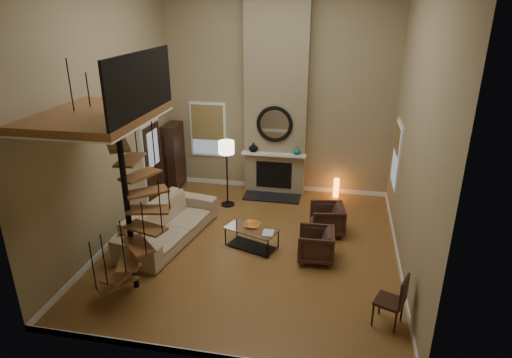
% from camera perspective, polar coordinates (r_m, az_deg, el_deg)
% --- Properties ---
extents(ground, '(6.00, 6.50, 0.01)m').
position_cam_1_polar(ground, '(9.51, -0.47, -8.77)').
color(ground, olive).
rests_on(ground, ground).
extents(back_wall, '(6.00, 0.02, 5.50)m').
position_cam_1_polar(back_wall, '(11.57, 2.80, 11.45)').
color(back_wall, '#9B8C64').
rests_on(back_wall, ground).
extents(front_wall, '(6.00, 0.02, 5.50)m').
position_cam_1_polar(front_wall, '(5.46, -7.46, -0.90)').
color(front_wall, '#9B8C64').
rests_on(front_wall, ground).
extents(left_wall, '(0.02, 6.50, 5.50)m').
position_cam_1_polar(left_wall, '(9.50, -18.74, 8.01)').
color(left_wall, '#9B8C64').
rests_on(left_wall, ground).
extents(right_wall, '(0.02, 6.50, 5.50)m').
position_cam_1_polar(right_wall, '(8.38, 20.11, 6.08)').
color(right_wall, '#9B8C64').
rests_on(right_wall, ground).
extents(baseboard_back, '(6.00, 0.02, 0.12)m').
position_cam_1_polar(baseboard_back, '(12.33, 2.56, -0.94)').
color(baseboard_back, white).
rests_on(baseboard_back, ground).
extents(baseboard_front, '(6.00, 0.02, 0.12)m').
position_cam_1_polar(baseboard_front, '(6.96, -6.27, -21.75)').
color(baseboard_front, white).
rests_on(baseboard_front, ground).
extents(baseboard_left, '(0.02, 6.50, 0.12)m').
position_cam_1_polar(baseboard_left, '(10.42, -16.90, -6.46)').
color(baseboard_left, white).
rests_on(baseboard_left, ground).
extents(baseboard_right, '(0.02, 6.50, 0.12)m').
position_cam_1_polar(baseboard_right, '(9.42, 17.92, -9.82)').
color(baseboard_right, white).
rests_on(baseboard_right, ground).
extents(chimney_breast, '(1.60, 0.38, 5.50)m').
position_cam_1_polar(chimney_breast, '(11.38, 2.65, 11.28)').
color(chimney_breast, '#897B59').
rests_on(chimney_breast, ground).
extents(hearth, '(1.50, 0.60, 0.04)m').
position_cam_1_polar(hearth, '(11.74, 2.06, -2.37)').
color(hearth, black).
rests_on(hearth, ground).
extents(firebox, '(0.95, 0.02, 0.72)m').
position_cam_1_polar(firebox, '(11.80, 2.32, 0.55)').
color(firebox, black).
rests_on(firebox, chimney_breast).
extents(mantel, '(1.70, 0.18, 0.06)m').
position_cam_1_polar(mantel, '(11.52, 2.30, 3.19)').
color(mantel, white).
rests_on(mantel, chimney_breast).
extents(mirror_frame, '(0.94, 0.10, 0.94)m').
position_cam_1_polar(mirror_frame, '(11.35, 2.41, 7.11)').
color(mirror_frame, black).
rests_on(mirror_frame, chimney_breast).
extents(mirror_disc, '(0.80, 0.01, 0.80)m').
position_cam_1_polar(mirror_disc, '(11.36, 2.42, 7.12)').
color(mirror_disc, white).
rests_on(mirror_disc, chimney_breast).
extents(vase_left, '(0.24, 0.24, 0.25)m').
position_cam_1_polar(vase_left, '(11.60, -0.35, 4.14)').
color(vase_left, black).
rests_on(vase_left, mantel).
extents(vase_right, '(0.20, 0.20, 0.21)m').
position_cam_1_polar(vase_right, '(11.44, 5.32, 3.69)').
color(vase_right, '#1B605B').
rests_on(vase_right, mantel).
extents(window_back, '(1.02, 0.06, 1.52)m').
position_cam_1_polar(window_back, '(12.21, -6.23, 6.48)').
color(window_back, white).
rests_on(window_back, back_wall).
extents(window_right, '(0.06, 1.02, 1.52)m').
position_cam_1_polar(window_right, '(10.59, 17.77, 3.15)').
color(window_right, white).
rests_on(window_right, right_wall).
extents(entry_door, '(0.10, 1.05, 2.16)m').
position_cam_1_polar(entry_door, '(11.48, -13.23, 2.01)').
color(entry_door, white).
rests_on(entry_door, ground).
extents(loft, '(1.70, 2.20, 1.09)m').
position_cam_1_polar(loft, '(7.40, -19.38, 8.11)').
color(loft, brown).
rests_on(loft, left_wall).
extents(spiral_stair, '(1.47, 1.47, 4.06)m').
position_cam_1_polar(spiral_stair, '(7.74, -16.33, -2.37)').
color(spiral_stair, black).
rests_on(spiral_stair, ground).
extents(hutch, '(0.37, 0.79, 1.76)m').
position_cam_1_polar(hutch, '(12.28, -10.61, 3.03)').
color(hutch, black).
rests_on(hutch, ground).
extents(sofa, '(1.51, 2.83, 0.79)m').
position_cam_1_polar(sofa, '(9.79, -11.30, -5.59)').
color(sofa, tan).
rests_on(sofa, ground).
extents(armchair_near, '(0.84, 0.83, 0.67)m').
position_cam_1_polar(armchair_near, '(9.99, 9.58, -5.14)').
color(armchair_near, '#3F261D').
rests_on(armchair_near, ground).
extents(armchair_far, '(0.75, 0.73, 0.65)m').
position_cam_1_polar(armchair_far, '(8.96, 8.18, -8.44)').
color(armchair_far, '#3F261D').
rests_on(armchair_far, ground).
extents(coffee_table, '(1.21, 0.88, 0.43)m').
position_cam_1_polar(coffee_table, '(9.34, -0.57, -7.34)').
color(coffee_table, silver).
rests_on(coffee_table, ground).
extents(bowl, '(0.37, 0.37, 0.09)m').
position_cam_1_polar(bowl, '(9.28, -0.52, -6.04)').
color(bowl, orange).
rests_on(bowl, coffee_table).
extents(book, '(0.23, 0.31, 0.03)m').
position_cam_1_polar(book, '(9.06, 1.41, -7.01)').
color(book, gray).
rests_on(book, coffee_table).
extents(floor_lamp, '(0.39, 0.39, 1.71)m').
position_cam_1_polar(floor_lamp, '(10.85, -3.85, 3.42)').
color(floor_lamp, black).
rests_on(floor_lamp, ground).
extents(accent_lamp, '(0.15, 0.15, 0.52)m').
position_cam_1_polar(accent_lamp, '(11.91, 10.35, -1.15)').
color(accent_lamp, orange).
rests_on(accent_lamp, ground).
extents(side_chair, '(0.55, 0.53, 0.93)m').
position_cam_1_polar(side_chair, '(7.48, 17.56, -14.58)').
color(side_chair, black).
rests_on(side_chair, ground).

